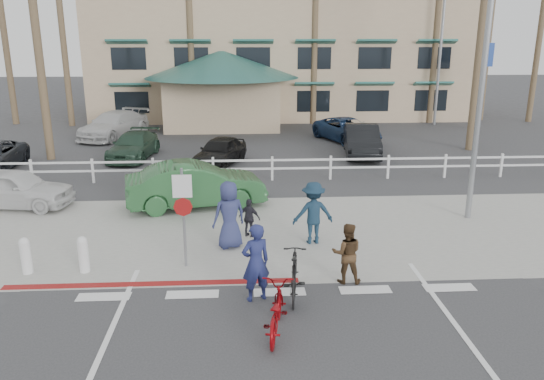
{
  "coord_description": "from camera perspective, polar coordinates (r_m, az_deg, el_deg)",
  "views": [
    {
      "loc": [
        -0.81,
        -10.45,
        5.7
      ],
      "look_at": [
        0.02,
        3.94,
        1.5
      ],
      "focal_mm": 35.0,
      "sensor_mm": 36.0,
      "label": 1
    }
  ],
  "objects": [
    {
      "name": "lot_car_4",
      "position": [
        32.14,
        -16.65,
        6.72
      ],
      "size": [
        3.9,
        5.62,
        1.51
      ],
      "primitive_type": "imported",
      "rotation": [
        0.0,
        0.0,
        -0.38
      ],
      "color": "silver",
      "rests_on": "ground"
    },
    {
      "name": "palm_8",
      "position": [
        40.18,
        22.57,
        17.64
      ],
      "size": [
        4.0,
        4.0,
        15.0
      ],
      "primitive_type": null,
      "color": "#20441A",
      "rests_on": "ground"
    },
    {
      "name": "info_sign",
      "position": [
        35.78,
        21.56,
        10.49
      ],
      "size": [
        1.2,
        0.16,
        5.6
      ],
      "primitive_type": null,
      "color": "navy",
      "rests_on": "ground"
    },
    {
      "name": "parking_lot",
      "position": [
        29.02,
        -1.63,
        4.92
      ],
      "size": [
        50.0,
        16.0,
        0.01
      ],
      "primitive_type": "cube",
      "color": "#333335",
      "rests_on": "ground"
    },
    {
      "name": "pedestrian_child",
      "position": [
        15.53,
        -2.45,
        -3.03
      ],
      "size": [
        0.73,
        0.54,
        1.15
      ],
      "primitive_type": "imported",
      "rotation": [
        0.0,
        0.0,
        2.7
      ],
      "color": "#25242C",
      "rests_on": "ground"
    },
    {
      "name": "bike_red",
      "position": [
        10.73,
        0.38,
        -12.86
      ],
      "size": [
        0.93,
        1.91,
        0.96
      ],
      "primitive_type": "imported",
      "rotation": [
        0.0,
        0.0,
        2.98
      ],
      "color": "maroon",
      "rests_on": "ground"
    },
    {
      "name": "palm_0",
      "position": [
        39.53,
        -27.18,
        17.16
      ],
      "size": [
        4.0,
        4.0,
        15.0
      ],
      "primitive_type": null,
      "color": "#20441A",
      "rests_on": "ground"
    },
    {
      "name": "cross_street",
      "position": [
        19.8,
        -0.8,
        -0.47
      ],
      "size": [
        40.0,
        5.0,
        0.01
      ],
      "primitive_type": "cube",
      "color": "#333335",
      "rests_on": "ground"
    },
    {
      "name": "palm_4",
      "position": [
        36.5,
        -2.12,
        19.06
      ],
      "size": [
        4.0,
        4.0,
        15.0
      ],
      "primitive_type": null,
      "color": "#20441A",
      "rests_on": "ground"
    },
    {
      "name": "streetlight_0",
      "position": [
        17.58,
        21.72,
        11.21
      ],
      "size": [
        0.6,
        2.0,
        9.0
      ],
      "primitive_type": null,
      "color": "gray",
      "rests_on": "ground"
    },
    {
      "name": "rail_fence",
      "position": [
        21.62,
        0.29,
        2.33
      ],
      "size": [
        29.4,
        0.16,
        1.0
      ],
      "primitive_type": null,
      "color": "silver",
      "rests_on": "ground"
    },
    {
      "name": "bike_black",
      "position": [
        12.03,
        2.42,
        -9.1
      ],
      "size": [
        0.74,
        1.88,
        1.1
      ],
      "primitive_type": "imported",
      "rotation": [
        0.0,
        0.0,
        3.02
      ],
      "color": "black",
      "rests_on": "ground"
    },
    {
      "name": "building",
      "position": [
        41.54,
        0.62,
        16.17
      ],
      "size": [
        28.0,
        16.0,
        11.3
      ],
      "primitive_type": null,
      "color": "tan",
      "rests_on": "ground"
    },
    {
      "name": "lot_car_5",
      "position": [
        30.13,
        8.07,
        6.43
      ],
      "size": [
        3.73,
        5.13,
        1.3
      ],
      "primitive_type": "imported",
      "rotation": [
        0.0,
        0.0,
        0.38
      ],
      "color": "#162B4C",
      "rests_on": "ground"
    },
    {
      "name": "palm_1",
      "position": [
        37.18,
        -21.72,
        16.38
      ],
      "size": [
        4.0,
        4.0,
        13.0
      ],
      "primitive_type": null,
      "color": "#20441A",
      "rests_on": "ground"
    },
    {
      "name": "car_red_compact",
      "position": [
        20.21,
        -25.97,
        0.17
      ],
      "size": [
        4.16,
        2.22,
        1.35
      ],
      "primitive_type": "imported",
      "rotation": [
        0.0,
        0.0,
        1.41
      ],
      "color": "silver",
      "rests_on": "ground"
    },
    {
      "name": "palm_10",
      "position": [
        27.06,
        -24.07,
        15.54
      ],
      "size": [
        4.0,
        4.0,
        12.0
      ],
      "primitive_type": null,
      "color": "#20441A",
      "rests_on": "ground"
    },
    {
      "name": "rider_black",
      "position": [
        12.78,
        8.05,
        -6.74
      ],
      "size": [
        0.79,
        0.65,
        1.49
      ],
      "primitive_type": "imported",
      "rotation": [
        0.0,
        0.0,
        3.02
      ],
      "color": "#46301C",
      "rests_on": "ground"
    },
    {
      "name": "streetlight_1",
      "position": [
        36.76,
        17.66,
        14.03
      ],
      "size": [
        0.6,
        2.0,
        9.5
      ],
      "primitive_type": null,
      "color": "gray",
      "rests_on": "ground"
    },
    {
      "name": "bollard_1",
      "position": [
        14.54,
        -24.96,
        -6.42
      ],
      "size": [
        0.26,
        0.26,
        0.95
      ],
      "primitive_type": null,
      "color": "silver",
      "rests_on": "ground"
    },
    {
      "name": "sidewalk_plaza",
      "position": [
        16.01,
        -0.17,
        -4.58
      ],
      "size": [
        22.0,
        7.0,
        0.01
      ],
      "primitive_type": "cube",
      "color": "gray",
      "rests_on": "ground"
    },
    {
      "name": "palm_3",
      "position": [
        35.61,
        -8.86,
        18.15
      ],
      "size": [
        4.0,
        4.0,
        14.0
      ],
      "primitive_type": null,
      "color": "#20441A",
      "rests_on": "ground"
    },
    {
      "name": "pedestrian_a",
      "position": [
        15.0,
        4.45,
        -2.47
      ],
      "size": [
        1.23,
        0.8,
        1.8
      ],
      "primitive_type": "imported",
      "rotation": [
        0.0,
        0.0,
        3.26
      ],
      "color": "#142B3E",
      "rests_on": "ground"
    },
    {
      "name": "palm_11",
      "position": [
        28.99,
        21.84,
        17.72
      ],
      "size": [
        4.0,
        4.0,
        14.0
      ],
      "primitive_type": null,
      "color": "#20441A",
      "rests_on": "ground"
    },
    {
      "name": "ground",
      "position": [
        11.93,
        1.03,
        -12.3
      ],
      "size": [
        140.0,
        140.0,
        0.0
      ],
      "primitive_type": "plane",
      "color": "#333335"
    },
    {
      "name": "lot_car_1",
      "position": [
        26.42,
        -14.65,
        4.62
      ],
      "size": [
        2.22,
        4.43,
        1.23
      ],
      "primitive_type": "imported",
      "rotation": [
        0.0,
        0.0,
        -0.12
      ],
      "color": "#213C2C",
      "rests_on": "ground"
    },
    {
      "name": "pedestrian_b",
      "position": [
        14.66,
        -4.62,
        -2.69
      ],
      "size": [
        1.1,
        0.93,
        1.91
      ],
      "primitive_type": "imported",
      "rotation": [
        0.0,
        0.0,
        3.56
      ],
      "color": "navy",
      "rests_on": "ground"
    },
    {
      "name": "car_white_sedan",
      "position": [
        18.39,
        -8.19,
        0.56
      ],
      "size": [
        4.98,
        2.66,
        1.56
      ],
      "primitive_type": "imported",
      "rotation": [
        0.0,
        0.0,
        1.79
      ],
      "color": "#285A2F",
      "rests_on": "ground"
    },
    {
      "name": "lot_car_3",
      "position": [
        26.55,
        9.63,
        5.27
      ],
      "size": [
        2.2,
        4.74,
        1.5
      ],
      "primitive_type": "imported",
      "rotation": [
        0.0,
        0.0,
        -0.14
      ],
      "color": "black",
      "rests_on": "ground"
    },
    {
      "name": "lot_car_2",
      "position": [
        24.34,
        -5.62,
        4.18
      ],
      "size": [
        2.73,
        4.07,
        1.29
      ],
      "primitive_type": "imported",
      "rotation": [
        0.0,
        0.0,
        -0.35
      ],
      "color": "black",
      "rests_on": "ground"
    },
    {
      "name": "bollard_0",
      "position": [
        14.08,
        -19.63,
        -6.54
      ],
      "size": [
        0.26,
        0.26,
        0.95
      ],
      "primitive_type": null,
      "color": "silver",
      "rests_on": "ground"
    },
    {
      "name": "palm_7",
      "position": [
        37.71,
        17.41,
        17.52
      ],
      "size": [
        4.0,
        4.0,
        14.0
      ],
      "primitive_type": null,
      "color": "#20441A",
      "rests_on": "ground"
    },
    {
      "name": "sign_post",
      "position": [
        13.42,
        -9.5,
        -2.44
      ],
      "size": [
        0.5,
        0.1,
        2.9
      ],
      "primitive_type": null,
      "color": "gray",
      "rests_on": "ground"
    },
    {
      "name": "rider_red",
      "position": [
        11.77,
        -1.76,
        -7.81
      ],
      "size": [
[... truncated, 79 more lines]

